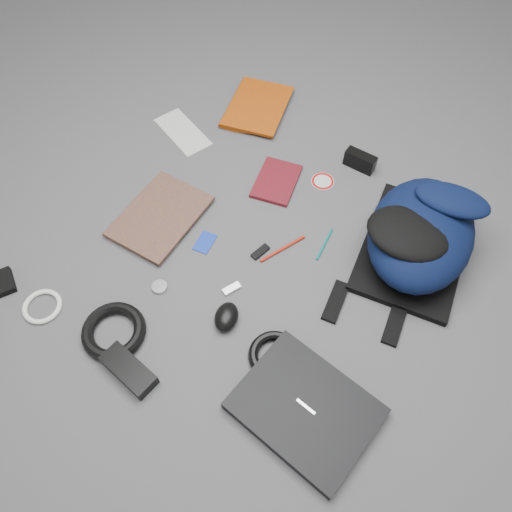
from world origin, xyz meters
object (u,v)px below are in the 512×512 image
Objects in this scene: backpack at (421,233)px; compact_camera at (360,161)px; textbook_red at (231,101)px; dvd_case at (276,181)px; mouse at (226,317)px; comic_book at (133,203)px; laptop at (305,409)px; power_brick at (129,370)px.

backpack is 0.36m from compact_camera.
textbook_red reaches higher than dvd_case.
mouse is at bearing -133.82° from backpack.
laptop is at bearing -20.84° from comic_book.
comic_book is 0.45m from dvd_case.
backpack is 4.35× the size of compact_camera.
textbook_red is 0.85m from mouse.
power_brick is at bearing -52.35° from comic_book.
backpack is at bearing 65.81° from power_brick.
mouse reaches higher than power_brick.
laptop is 2.13× the size of power_brick.
mouse is (0.19, -0.46, 0.02)m from dvd_case.
textbook_red is 0.93× the size of comic_book.
dvd_case is (0.29, 0.35, -0.00)m from comic_book.
textbook_red is (-0.82, 0.15, -0.08)m from backpack.
laptop is 0.44m from power_brick.
compact_camera is 0.68× the size of power_brick.
power_brick is at bearing -152.43° from laptop.
textbook_red is (-0.85, 0.72, -0.00)m from laptop.
laptop is 1.83× the size of dvd_case.
laptop is at bearing -66.17° from dvd_case.
compact_camera is at bearing 87.37° from power_brick.
mouse is (-0.30, 0.06, 0.01)m from laptop.
mouse reaches higher than comic_book.
comic_book reaches higher than dvd_case.
compact_camera is at bearing -17.27° from textbook_red.
textbook_red is 0.52m from compact_camera.
backpack is at bearing 93.59° from laptop.
dvd_case is 0.28m from compact_camera.
mouse is at bearing 169.24° from laptop.
power_brick is at bearing -131.01° from backpack.
textbook_red is 2.63× the size of compact_camera.
laptop is 3.15× the size of compact_camera.
compact_camera reaches higher than power_brick.
dvd_case is (-0.47, -0.04, -0.08)m from backpack.
mouse is (0.48, -0.11, 0.01)m from comic_book.
comic_book is 0.73m from compact_camera.
power_brick is (-0.40, -0.20, 0.00)m from laptop.
laptop is at bearing 28.20° from power_brick.
textbook_red is at bearing 132.35° from dvd_case.
comic_book is at bearing -168.00° from backpack.
laptop is 1.20× the size of textbook_red.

